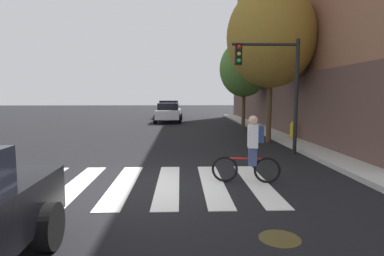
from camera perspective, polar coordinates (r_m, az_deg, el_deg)
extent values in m
plane|color=black|center=(7.97, -9.26, -10.07)|extent=(120.00, 120.00, 0.00)
cube|color=silver|center=(8.70, -27.07, -9.24)|extent=(0.55, 3.71, 0.01)
cube|color=silver|center=(8.30, -20.02, -9.66)|extent=(0.55, 3.71, 0.01)
cube|color=silver|center=(8.03, -12.38, -9.96)|extent=(0.55, 3.71, 0.01)
cube|color=silver|center=(7.91, -4.35, -10.08)|extent=(0.55, 3.71, 0.01)
cube|color=silver|center=(7.94, 3.77, -10.00)|extent=(0.55, 3.71, 0.01)
cube|color=silver|center=(8.13, 11.67, -9.74)|extent=(0.55, 3.71, 0.01)
cylinder|color=#473D1E|center=(5.30, 15.53, -18.62)|extent=(0.64, 0.64, 0.01)
cylinder|color=black|center=(5.10, -24.46, -15.86)|extent=(0.26, 0.69, 0.68)
cube|color=silver|center=(25.63, -4.21, 2.57)|extent=(1.94, 4.53, 0.68)
cube|color=black|center=(25.45, -4.24, 3.92)|extent=(1.67, 2.19, 0.54)
cylinder|color=black|center=(27.15, -5.98, 2.02)|extent=(0.25, 0.67, 0.66)
cylinder|color=black|center=(27.03, -2.02, 2.03)|extent=(0.25, 0.67, 0.66)
cylinder|color=black|center=(24.31, -6.64, 1.55)|extent=(0.25, 0.67, 0.66)
cylinder|color=black|center=(24.17, -2.21, 1.57)|extent=(0.25, 0.67, 0.66)
cube|color=navy|center=(30.69, -4.14, 3.23)|extent=(1.96, 4.83, 0.73)
cube|color=black|center=(30.51, -4.17, 4.44)|extent=(1.74, 2.31, 0.58)
cylinder|color=black|center=(32.30, -5.82, 2.70)|extent=(0.26, 0.71, 0.71)
cylinder|color=black|center=(32.23, -2.24, 2.71)|extent=(0.26, 0.71, 0.71)
cylinder|color=black|center=(29.23, -6.24, 2.35)|extent=(0.26, 0.71, 0.71)
cylinder|color=black|center=(29.15, -2.28, 2.37)|extent=(0.26, 0.71, 0.71)
torus|color=black|center=(8.13, 13.40, -7.42)|extent=(0.66, 0.16, 0.66)
torus|color=black|center=(8.08, 5.92, -7.37)|extent=(0.66, 0.16, 0.66)
cylinder|color=red|center=(8.03, 9.70, -5.47)|extent=(0.89, 0.19, 0.05)
cylinder|color=red|center=(8.03, 10.84, -4.98)|extent=(0.04, 0.04, 0.45)
cube|color=#384772|center=(8.02, 10.85, -4.63)|extent=(0.24, 0.31, 0.56)
cube|color=silver|center=(7.95, 10.91, -1.44)|extent=(0.29, 0.39, 0.56)
sphere|color=tan|center=(7.91, 10.97, 1.43)|extent=(0.22, 0.22, 0.22)
cube|color=navy|center=(7.96, 12.21, -1.10)|extent=(0.20, 0.30, 0.40)
cylinder|color=black|center=(12.26, 18.28, 5.25)|extent=(0.14, 0.14, 4.20)
cylinder|color=black|center=(12.03, 13.05, 14.48)|extent=(2.40, 0.10, 0.10)
cube|color=black|center=(11.78, 8.38, 13.03)|extent=(0.24, 0.20, 0.76)
sphere|color=red|center=(11.70, 8.49, 14.26)|extent=(0.14, 0.14, 0.14)
sphere|color=gold|center=(11.67, 8.48, 13.10)|extent=(0.14, 0.14, 0.14)
sphere|color=green|center=(11.64, 8.46, 11.93)|extent=(0.14, 0.14, 0.14)
cylinder|color=gold|center=(15.88, 17.64, -0.50)|extent=(0.22, 0.22, 0.65)
sphere|color=gold|center=(15.85, 17.69, 0.81)|extent=(0.18, 0.18, 0.18)
cylinder|color=gold|center=(15.93, 18.19, -0.38)|extent=(0.12, 0.09, 0.09)
cylinder|color=#4C3823|center=(15.10, 13.72, 3.59)|extent=(0.24, 0.24, 3.21)
ellipsoid|color=olive|center=(15.31, 14.03, 15.66)|extent=(4.00, 4.00, 4.60)
cylinder|color=#4C3823|center=(21.71, 9.27, 3.60)|extent=(0.24, 0.24, 2.63)
ellipsoid|color=#47722D|center=(21.76, 9.39, 10.53)|extent=(3.28, 3.28, 3.77)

